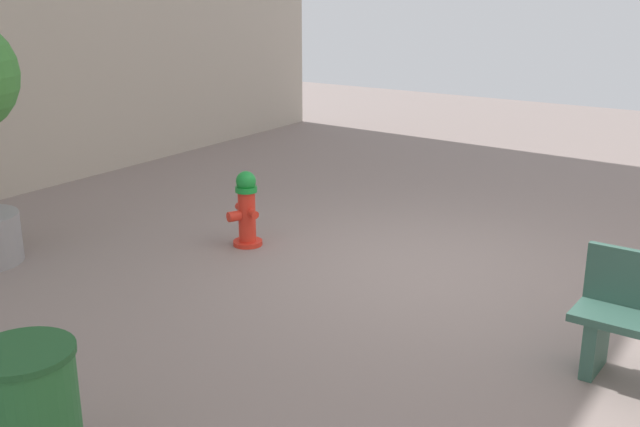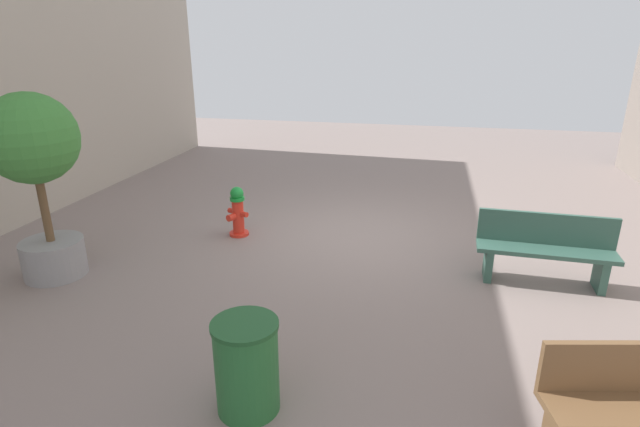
{
  "view_description": "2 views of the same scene",
  "coord_description": "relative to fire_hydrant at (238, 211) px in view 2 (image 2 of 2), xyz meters",
  "views": [
    {
      "loc": [
        -3.07,
        6.51,
        2.82
      ],
      "look_at": [
        0.72,
        0.83,
        0.7
      ],
      "focal_mm": 41.77,
      "sensor_mm": 36.0,
      "label": 1
    },
    {
      "loc": [
        -1.05,
        7.8,
        3.17
      ],
      "look_at": [
        0.43,
        1.01,
        0.71
      ],
      "focal_mm": 27.9,
      "sensor_mm": 36.0,
      "label": 2
    }
  ],
  "objects": [
    {
      "name": "trash_bin",
      "position": [
        -1.62,
        3.94,
        0.02
      ],
      "size": [
        0.59,
        0.59,
        0.88
      ],
      "color": "#266633",
      "rests_on": "ground_plane"
    },
    {
      "name": "ground_plane",
      "position": [
        -1.98,
        -0.41,
        -0.43
      ],
      "size": [
        23.4,
        23.4,
        0.0
      ],
      "primitive_type": "plane",
      "color": "gray"
    },
    {
      "name": "planter_tree",
      "position": [
        1.97,
        1.98,
        1.22
      ],
      "size": [
        1.19,
        1.19,
        2.55
      ],
      "color": "gray",
      "rests_on": "ground_plane"
    },
    {
      "name": "bench_near",
      "position": [
        -4.69,
        0.71,
        0.08
      ],
      "size": [
        1.79,
        0.5,
        0.95
      ],
      "color": "#33594C",
      "rests_on": "ground_plane"
    },
    {
      "name": "fire_hydrant",
      "position": [
        0.0,
        0.0,
        0.0
      ],
      "size": [
        0.41,
        0.4,
        0.85
      ],
      "color": "red",
      "rests_on": "ground_plane"
    }
  ]
}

